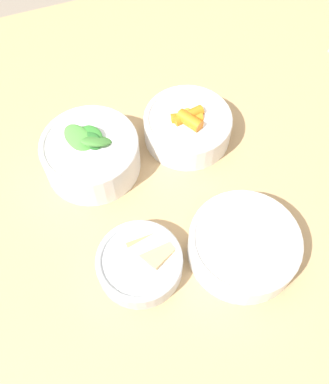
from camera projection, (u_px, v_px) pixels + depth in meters
name	position (u px, v px, depth m)	size (l,w,h in m)	color
ground_plane	(165.00, 297.00, 1.39)	(10.00, 10.00, 0.00)	gray
dining_table	(166.00, 202.00, 0.84)	(1.04, 1.05, 0.74)	tan
bowl_carrots	(188.00, 125.00, 0.76)	(0.16, 0.16, 0.07)	white
bowl_greens	(91.00, 153.00, 0.72)	(0.16, 0.16, 0.09)	white
bowl_beans_hotdog	(244.00, 246.00, 0.65)	(0.17, 0.17, 0.05)	white
bowl_cookies	(140.00, 262.00, 0.64)	(0.13, 0.13, 0.04)	silver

